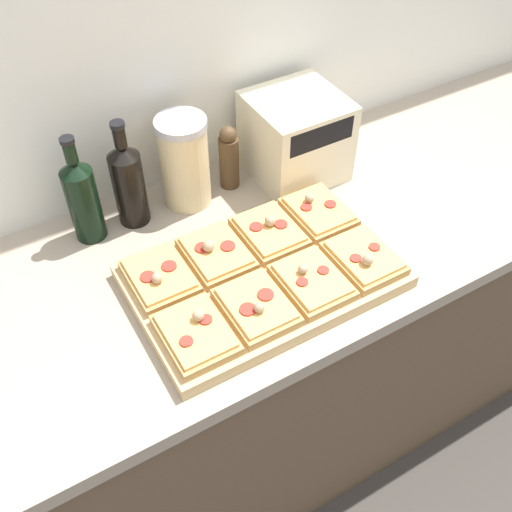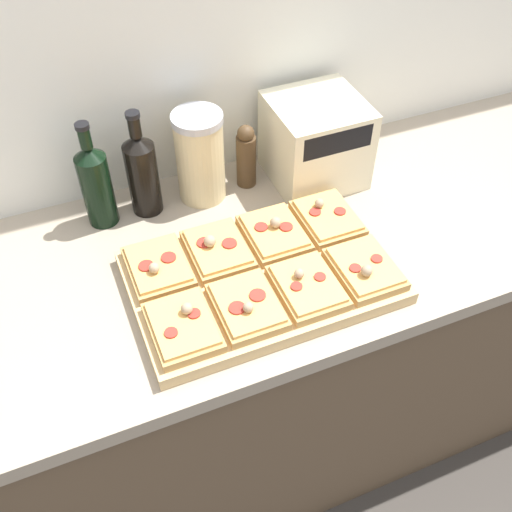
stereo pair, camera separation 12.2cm
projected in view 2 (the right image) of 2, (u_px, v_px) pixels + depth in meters
The scene contains 16 objects.
wall_back at pixel (180, 34), 1.34m from camera, with size 6.00×0.06×2.50m.
kitchen_counter at pixel (243, 362), 1.69m from camera, with size 2.63×0.67×0.89m.
cutting_board at pixel (261, 277), 1.29m from camera, with size 0.56×0.36×0.03m, color tan.
pizza_slice_back_left at pixel (158, 267), 1.27m from camera, with size 0.12×0.16×0.05m.
pizza_slice_back_midleft at pixel (217, 249), 1.31m from camera, with size 0.12×0.16×0.05m.
pizza_slice_back_midright at pixel (274, 233), 1.34m from camera, with size 0.12×0.16×0.05m.
pizza_slice_back_right at pixel (327, 218), 1.38m from camera, with size 0.12×0.16×0.05m.
pizza_slice_front_left at pixel (183, 326), 1.16m from camera, with size 0.12×0.16×0.05m.
pizza_slice_front_midleft at pixel (247, 306), 1.20m from camera, with size 0.12×0.16×0.05m.
pizza_slice_front_midright at pixel (308, 286), 1.23m from camera, with size 0.12×0.16×0.05m.
pizza_slice_front_right at pixel (365, 268), 1.27m from camera, with size 0.12×0.16×0.05m.
olive_oil_bottle at pixel (96, 184), 1.36m from camera, with size 0.07×0.07×0.27m.
wine_bottle at pixel (142, 172), 1.39m from camera, with size 0.07×0.07×0.27m.
grain_jar_tall at pixel (200, 157), 1.43m from camera, with size 0.12×0.12×0.23m.
pepper_mill at pixel (246, 156), 1.48m from camera, with size 0.05×0.05×0.17m.
toaster_oven at pixel (316, 141), 1.49m from camera, with size 0.25×0.22×0.21m.
Camera 2 is at (-0.33, -0.58, 1.86)m, focal length 42.00 mm.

